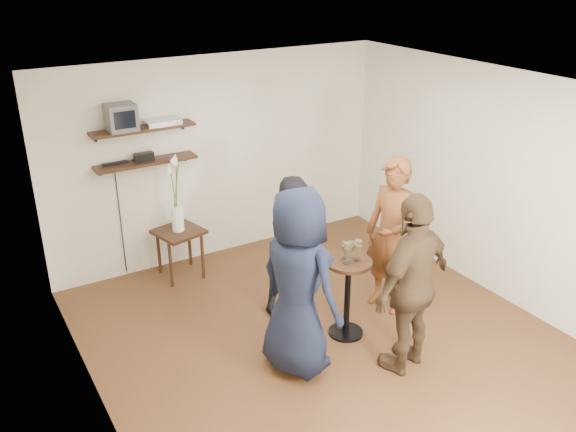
% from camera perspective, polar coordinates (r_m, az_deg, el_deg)
% --- Properties ---
extents(room, '(4.58, 5.08, 2.68)m').
position_cam_1_polar(room, '(5.79, 4.15, -1.16)').
color(room, '#422215').
rests_on(room, ground).
extents(shelf_upper, '(1.20, 0.25, 0.04)m').
position_cam_1_polar(shelf_upper, '(7.21, -13.42, 7.94)').
color(shelf_upper, black).
rests_on(shelf_upper, room).
extents(shelf_lower, '(1.20, 0.25, 0.04)m').
position_cam_1_polar(shelf_lower, '(7.33, -13.13, 4.93)').
color(shelf_lower, black).
rests_on(shelf_lower, room).
extents(crt_monitor, '(0.32, 0.30, 0.30)m').
position_cam_1_polar(crt_monitor, '(7.11, -15.38, 8.92)').
color(crt_monitor, '#59595B').
rests_on(crt_monitor, shelf_upper).
extents(dvd_deck, '(0.40, 0.24, 0.06)m').
position_cam_1_polar(dvd_deck, '(7.27, -11.67, 8.61)').
color(dvd_deck, silver).
rests_on(dvd_deck, shelf_upper).
extents(radio, '(0.22, 0.10, 0.10)m').
position_cam_1_polar(radio, '(7.30, -13.32, 5.41)').
color(radio, black).
rests_on(radio, shelf_lower).
extents(power_strip, '(0.30, 0.05, 0.03)m').
position_cam_1_polar(power_strip, '(7.27, -15.91, 4.77)').
color(power_strip, black).
rests_on(power_strip, shelf_lower).
extents(side_table, '(0.62, 0.62, 0.61)m').
position_cam_1_polar(side_table, '(7.52, -10.15, -2.02)').
color(side_table, black).
rests_on(side_table, room).
extents(vase_lilies, '(0.20, 0.20, 1.00)m').
position_cam_1_polar(vase_lilies, '(7.35, -10.38, 0.90)').
color(vase_lilies, white).
rests_on(vase_lilies, side_table).
extents(drinks_table, '(0.47, 0.47, 0.86)m').
position_cam_1_polar(drinks_table, '(6.29, 5.61, -6.68)').
color(drinks_table, black).
rests_on(drinks_table, room).
extents(wine_glass_fl, '(0.07, 0.07, 0.22)m').
position_cam_1_polar(wine_glass_fl, '(6.02, 5.61, -3.19)').
color(wine_glass_fl, silver).
rests_on(wine_glass_fl, drinks_table).
extents(wine_glass_fr, '(0.07, 0.07, 0.22)m').
position_cam_1_polar(wine_glass_fr, '(6.09, 6.60, -2.89)').
color(wine_glass_fr, silver).
rests_on(wine_glass_fr, drinks_table).
extents(wine_glass_bl, '(0.06, 0.06, 0.19)m').
position_cam_1_polar(wine_glass_bl, '(6.13, 5.30, -2.93)').
color(wine_glass_bl, silver).
rests_on(wine_glass_bl, drinks_table).
extents(wine_glass_br, '(0.07, 0.07, 0.20)m').
position_cam_1_polar(wine_glass_br, '(6.12, 5.89, -2.93)').
color(wine_glass_br, silver).
rests_on(wine_glass_br, drinks_table).
extents(person_plaid, '(0.58, 0.73, 1.76)m').
position_cam_1_polar(person_plaid, '(6.69, 9.69, -1.86)').
color(person_plaid, red).
rests_on(person_plaid, room).
extents(person_dark, '(0.87, 0.75, 1.56)m').
position_cam_1_polar(person_dark, '(6.63, 0.76, -2.71)').
color(person_dark, black).
rests_on(person_dark, room).
extents(person_navy, '(0.80, 1.02, 1.84)m').
position_cam_1_polar(person_navy, '(5.61, 0.96, -6.26)').
color(person_navy, black).
rests_on(person_navy, room).
extents(person_brown, '(1.13, 0.69, 1.79)m').
position_cam_1_polar(person_brown, '(5.76, 11.57, -6.27)').
color(person_brown, '#44301D').
rests_on(person_brown, room).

